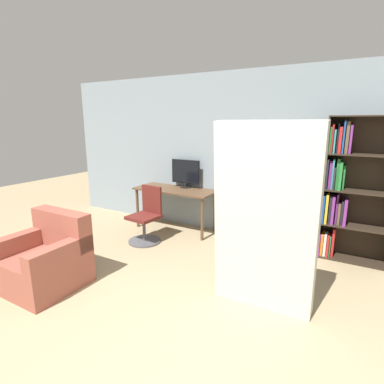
% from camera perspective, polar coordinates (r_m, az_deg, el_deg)
% --- Properties ---
extents(wall_back, '(8.00, 0.06, 2.70)m').
position_cam_1_polar(wall_back, '(4.91, 13.47, 6.40)').
color(wall_back, gray).
rests_on(wall_back, ground).
extents(desk, '(1.46, 0.61, 0.74)m').
position_cam_1_polar(desk, '(5.33, -3.21, -0.39)').
color(desk, brown).
rests_on(desk, ground).
extents(monitor, '(0.57, 0.19, 0.50)m').
position_cam_1_polar(monitor, '(5.37, -1.24, 3.70)').
color(monitor, black).
rests_on(monitor, desk).
extents(office_chair, '(0.52, 0.52, 0.90)m').
position_cam_1_polar(office_chair, '(4.90, -8.71, -5.32)').
color(office_chair, '#4C4C51').
rests_on(office_chair, ground).
extents(bookshelf, '(0.87, 0.34, 1.98)m').
position_cam_1_polar(bookshelf, '(4.62, 27.54, 0.32)').
color(bookshelf, '#2D2319').
rests_on(bookshelf, ground).
extents(mattress_near, '(1.01, 0.30, 1.92)m').
position_cam_1_polar(mattress_near, '(3.05, 13.77, -5.14)').
color(mattress_near, beige).
rests_on(mattress_near, ground).
extents(armchair, '(0.85, 0.80, 0.85)m').
position_cam_1_polar(armchair, '(4.01, -25.95, -11.40)').
color(armchair, '#934C3D').
rests_on(armchair, ground).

